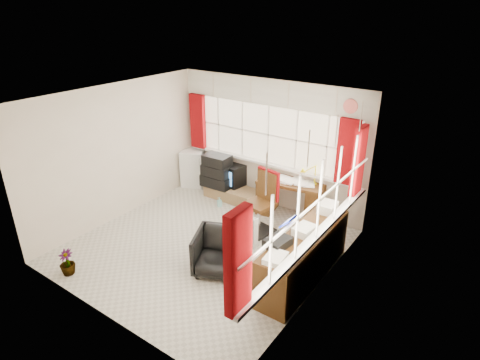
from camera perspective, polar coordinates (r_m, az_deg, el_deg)
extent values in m
plane|color=beige|center=(6.86, -5.04, -9.37)|extent=(4.00, 4.00, 0.00)
plane|color=beige|center=(7.78, 4.11, 5.08)|extent=(4.00, 0.00, 4.00)
plane|color=beige|center=(5.09, -20.21, -7.20)|extent=(4.00, 0.00, 4.00)
plane|color=beige|center=(7.64, -17.02, 3.70)|extent=(0.00, 4.00, 4.00)
plane|color=beige|center=(5.31, 11.36, -4.77)|extent=(0.00, 4.00, 4.00)
plane|color=white|center=(5.88, -5.92, 11.46)|extent=(4.00, 4.00, 0.00)
plane|color=beige|center=(7.70, 4.08, 6.45)|extent=(3.60, 0.00, 3.60)
cube|color=white|center=(7.86, 3.81, 2.35)|extent=(3.70, 0.12, 0.05)
cube|color=white|center=(8.35, -3.07, 7.86)|extent=(0.03, 0.02, 1.10)
cube|color=white|center=(8.01, 0.35, 7.19)|extent=(0.03, 0.02, 1.10)
cube|color=white|center=(7.70, 4.04, 6.43)|extent=(0.03, 0.02, 1.10)
cube|color=white|center=(7.42, 8.02, 5.59)|extent=(0.03, 0.02, 1.10)
cube|color=white|center=(7.18, 12.26, 4.65)|extent=(0.03, 0.02, 1.10)
plane|color=beige|center=(5.22, 11.34, -2.79)|extent=(0.00, 3.60, 3.60)
cube|color=white|center=(5.52, 10.47, -8.07)|extent=(0.12, 3.70, 0.05)
cube|color=white|center=(4.28, 4.42, -8.72)|extent=(0.02, 0.03, 1.10)
cube|color=white|center=(4.74, 8.18, -5.45)|extent=(0.02, 0.03, 1.10)
cube|color=white|center=(5.23, 11.24, -2.76)|extent=(0.02, 0.03, 1.10)
cube|color=white|center=(5.73, 13.75, -0.52)|extent=(0.02, 0.03, 1.10)
cube|color=white|center=(6.26, 15.84, 1.35)|extent=(0.02, 0.03, 1.10)
cube|color=maroon|center=(8.60, -6.01, 8.29)|extent=(0.35, 0.10, 1.15)
cube|color=maroon|center=(6.99, 15.03, 3.86)|extent=(0.35, 0.10, 1.15)
cube|color=maroon|center=(6.63, 16.49, 2.60)|extent=(0.10, 0.35, 1.15)
cube|color=maroon|center=(3.96, -0.27, -11.57)|extent=(0.10, 0.35, 1.15)
cube|color=silver|center=(7.49, 4.18, 12.26)|extent=(3.95, 0.08, 0.48)
cube|color=silver|center=(4.93, 11.87, 5.61)|extent=(0.08, 3.95, 0.48)
cube|color=#563414|center=(7.53, 7.44, -0.31)|extent=(1.33, 0.82, 0.06)
cube|color=#563414|center=(7.82, 3.97, -2.10)|extent=(0.38, 0.60, 0.66)
cube|color=#563414|center=(7.57, 10.74, -3.43)|extent=(0.38, 0.60, 0.66)
cube|color=white|center=(7.51, 7.46, -0.04)|extent=(0.26, 0.32, 0.02)
cube|color=white|center=(7.51, 7.46, -0.01)|extent=(0.26, 0.32, 0.02)
cube|color=white|center=(7.51, 7.46, 0.01)|extent=(0.26, 0.32, 0.02)
cube|color=white|center=(7.51, 7.46, 0.04)|extent=(0.26, 0.32, 0.02)
cube|color=white|center=(7.51, 7.46, 0.07)|extent=(0.26, 0.32, 0.02)
cube|color=white|center=(7.51, 7.46, 0.10)|extent=(0.26, 0.32, 0.02)
cylinder|color=#FFF50A|center=(7.44, 10.53, -0.53)|extent=(0.09, 0.09, 0.02)
cylinder|color=#FFF50A|center=(7.37, 10.63, 0.69)|extent=(0.02, 0.02, 0.34)
cone|color=#FFF50A|center=(7.32, 10.71, 1.66)|extent=(0.16, 0.14, 0.14)
cube|color=black|center=(7.24, 2.64, -7.15)|extent=(0.55, 0.55, 0.04)
cylinder|color=silver|center=(7.11, 2.68, -5.42)|extent=(0.06, 0.06, 0.54)
cube|color=#563414|center=(6.98, 2.72, -3.47)|extent=(0.53, 0.52, 0.06)
cube|color=#563414|center=(7.01, 4.05, -0.73)|extent=(0.42, 0.13, 0.52)
cube|color=maroon|center=(7.00, 4.05, -0.58)|extent=(0.46, 0.15, 0.54)
imported|color=black|center=(6.11, -3.00, -10.20)|extent=(0.94, 0.95, 0.66)
cube|color=white|center=(6.89, 1.19, -8.75)|extent=(0.37, 0.19, 0.07)
cube|color=white|center=(6.85, 0.21, -6.38)|extent=(0.04, 0.11, 0.46)
cube|color=white|center=(6.81, 0.54, -6.53)|extent=(0.04, 0.11, 0.46)
cube|color=white|center=(6.78, 0.88, -6.69)|extent=(0.04, 0.11, 0.46)
cube|color=white|center=(6.75, 1.21, -6.84)|extent=(0.04, 0.11, 0.46)
cube|color=white|center=(6.72, 1.55, -7.00)|extent=(0.04, 0.11, 0.46)
cube|color=white|center=(6.69, 1.90, -7.16)|extent=(0.04, 0.11, 0.46)
cube|color=white|center=(6.66, 2.24, -7.32)|extent=(0.04, 0.11, 0.46)
cube|color=#563414|center=(6.01, 9.12, -10.66)|extent=(0.50, 2.00, 0.75)
cube|color=white|center=(5.19, 5.08, -10.90)|extent=(0.24, 0.32, 0.10)
cube|color=white|center=(5.79, 9.12, -7.10)|extent=(0.24, 0.32, 0.10)
cube|color=white|center=(6.44, 12.33, -4.01)|extent=(0.24, 0.32, 0.10)
cube|color=black|center=(5.47, 5.41, -8.80)|extent=(0.32, 0.39, 0.12)
cube|color=#946E4A|center=(8.27, -0.38, -2.10)|extent=(1.40, 0.50, 0.25)
cube|color=black|center=(8.37, -0.98, 0.85)|extent=(0.56, 0.52, 0.45)
cube|color=#5097E3|center=(8.22, -2.14, 0.39)|extent=(0.38, 0.08, 0.31)
cube|color=black|center=(8.35, -3.20, -0.06)|extent=(0.66, 0.43, 0.24)
cube|color=black|center=(8.25, -3.24, 1.41)|extent=(0.61, 0.41, 0.23)
cube|color=black|center=(8.17, -3.28, 2.84)|extent=(0.55, 0.39, 0.22)
cube|color=white|center=(8.93, -6.63, 1.74)|extent=(0.63, 0.63, 0.81)
cube|color=silver|center=(8.62, -5.75, 1.78)|extent=(0.03, 0.03, 0.43)
imported|color=white|center=(8.30, -2.47, -1.91)|extent=(0.12, 0.12, 0.28)
imported|color=#89CDC5|center=(8.05, -2.93, -3.13)|extent=(0.12, 0.12, 0.19)
imported|color=black|center=(6.63, -23.40, -10.70)|extent=(0.27, 0.27, 0.41)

